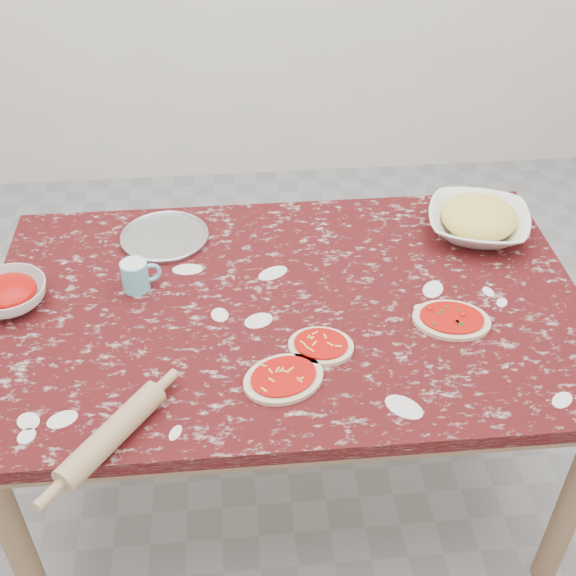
# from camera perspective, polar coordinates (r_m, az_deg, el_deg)

# --- Properties ---
(ground) EXTENTS (4.00, 4.00, 0.00)m
(ground) POSITION_cam_1_polar(r_m,az_deg,el_deg) (2.51, 0.00, -14.34)
(ground) COLOR gray
(worktable) EXTENTS (1.60, 1.00, 0.75)m
(worktable) POSITION_cam_1_polar(r_m,az_deg,el_deg) (2.01, 0.00, -2.94)
(worktable) COLOR #3D0D0E
(worktable) RESTS_ON ground
(pizza_tray) EXTENTS (0.34, 0.34, 0.01)m
(pizza_tray) POSITION_cam_1_polar(r_m,az_deg,el_deg) (2.22, -9.63, 3.93)
(pizza_tray) COLOR #B2B2B7
(pizza_tray) RESTS_ON worktable
(sauce_bowl) EXTENTS (0.24, 0.24, 0.06)m
(sauce_bowl) POSITION_cam_1_polar(r_m,az_deg,el_deg) (2.07, -21.01, -0.53)
(sauce_bowl) COLOR white
(sauce_bowl) RESTS_ON worktable
(cheese_bowl) EXTENTS (0.37, 0.37, 0.07)m
(cheese_bowl) POSITION_cam_1_polar(r_m,az_deg,el_deg) (2.27, 14.62, 4.93)
(cheese_bowl) COLOR white
(cheese_bowl) RESTS_ON worktable
(flour_mug) EXTENTS (0.11, 0.07, 0.09)m
(flour_mug) POSITION_cam_1_polar(r_m,az_deg,el_deg) (2.02, -11.78, 0.99)
(flour_mug) COLOR #6DCADE
(flour_mug) RESTS_ON worktable
(pizza_left) EXTENTS (0.24, 0.22, 0.02)m
(pizza_left) POSITION_cam_1_polar(r_m,az_deg,el_deg) (1.74, -0.35, -7.09)
(pizza_left) COLOR beige
(pizza_left) RESTS_ON worktable
(pizza_mid) EXTENTS (0.19, 0.17, 0.02)m
(pizza_mid) POSITION_cam_1_polar(r_m,az_deg,el_deg) (1.82, 2.59, -4.54)
(pizza_mid) COLOR beige
(pizza_mid) RESTS_ON worktable
(pizza_right) EXTENTS (0.23, 0.20, 0.02)m
(pizza_right) POSITION_cam_1_polar(r_m,az_deg,el_deg) (1.94, 12.67, -2.43)
(pizza_right) COLOR beige
(pizza_right) RESTS_ON worktable
(rolling_pin) EXTENTS (0.22, 0.27, 0.06)m
(rolling_pin) POSITION_cam_1_polar(r_m,az_deg,el_deg) (1.65, -13.61, -11.05)
(rolling_pin) COLOR tan
(rolling_pin) RESTS_ON worktable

